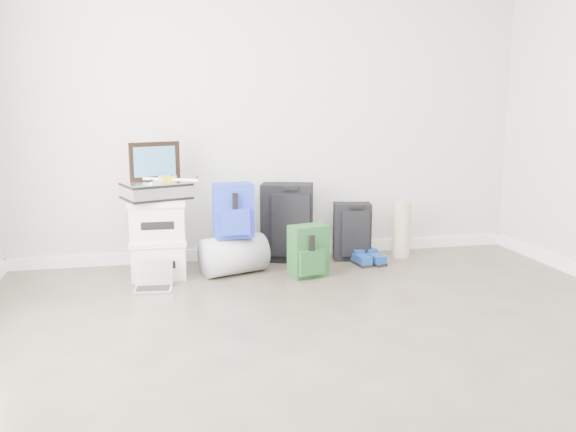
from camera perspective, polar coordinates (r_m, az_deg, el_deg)
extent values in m
plane|color=#3B312B|center=(3.22, 7.38, -14.73)|extent=(5.00, 5.00, 0.00)
cube|color=beige|center=(5.33, -1.50, 10.44)|extent=(4.50, 0.02, 2.70)
cube|color=white|center=(5.48, -1.41, -3.29)|extent=(4.50, 0.02, 0.10)
cube|color=silver|center=(4.96, -11.99, -4.04)|extent=(0.42, 0.34, 0.27)
cube|color=silver|center=(4.92, -12.06, -2.29)|extent=(0.44, 0.36, 0.04)
cube|color=silver|center=(4.89, -12.13, -0.51)|extent=(0.42, 0.34, 0.27)
cube|color=silver|center=(4.86, -12.20, 1.28)|extent=(0.44, 0.36, 0.04)
cube|color=#B2B2B7|center=(4.85, -12.25, 2.32)|extent=(0.56, 0.48, 0.14)
cube|color=black|center=(4.92, -12.36, 5.02)|extent=(0.39, 0.15, 0.30)
cube|color=#246490|center=(4.90, -12.36, 5.01)|extent=(0.32, 0.11, 0.23)
cube|color=gold|center=(4.82, -11.33, 3.40)|extent=(0.12, 0.12, 0.05)
cube|color=white|center=(4.94, -10.70, 3.60)|extent=(0.13, 0.25, 0.02)
cube|color=white|center=(4.87, -12.76, 3.43)|extent=(0.25, 0.13, 0.02)
cube|color=white|center=(4.70, -12.00, 3.19)|extent=(0.13, 0.25, 0.02)
cube|color=white|center=(4.76, -9.88, 3.37)|extent=(0.25, 0.13, 0.02)
cylinder|color=#93959B|center=(4.93, -5.10, -3.66)|extent=(0.58, 0.46, 0.31)
cube|color=#1C2CB7|center=(4.83, -5.14, 0.53)|extent=(0.32, 0.20, 0.43)
cube|color=#1C2CB7|center=(4.75, -4.96, -0.54)|extent=(0.23, 0.07, 0.20)
cube|color=black|center=(5.29, -0.10, -0.59)|extent=(0.49, 0.38, 0.68)
cube|color=black|center=(5.16, 0.24, -0.90)|extent=(0.32, 0.14, 0.54)
cube|color=black|center=(5.11, 0.23, 2.59)|extent=(0.13, 0.07, 0.03)
cube|color=#153A19|center=(4.84, 1.92, -3.28)|extent=(0.33, 0.24, 0.41)
cube|color=#153A19|center=(4.77, 2.21, -4.37)|extent=(0.22, 0.11, 0.20)
cube|color=black|center=(5.37, 6.00, -1.44)|extent=(0.35, 0.24, 0.50)
cube|color=black|center=(5.27, 6.36, -1.68)|extent=(0.24, 0.07, 0.40)
cube|color=black|center=(5.23, 6.40, 0.82)|extent=(0.11, 0.04, 0.02)
cube|color=black|center=(5.26, 6.82, -4.39)|extent=(0.13, 0.27, 0.02)
cube|color=#1C4AAA|center=(5.25, 6.83, -3.94)|extent=(0.13, 0.26, 0.06)
cube|color=black|center=(5.30, 8.00, -4.31)|extent=(0.17, 0.28, 0.02)
cube|color=#1C4AAA|center=(5.29, 8.01, -3.86)|extent=(0.17, 0.27, 0.06)
cylinder|color=gray|center=(5.53, 10.57, -1.24)|extent=(0.16, 0.16, 0.49)
cube|color=#B3B4B8|center=(4.64, -12.51, -6.72)|extent=(0.30, 0.22, 0.01)
cube|color=black|center=(4.64, -12.51, -6.63)|extent=(0.25, 0.16, 0.00)
cube|color=black|center=(4.71, -12.43, -5.22)|extent=(0.28, 0.04, 0.18)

